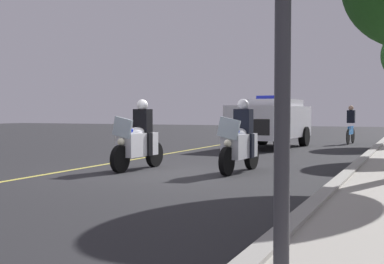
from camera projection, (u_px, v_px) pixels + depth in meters
ground_plane at (169, 173)px, 11.90m from camera, size 80.00×80.00×0.00m
curb_strip at (344, 179)px, 10.34m from camera, size 48.00×0.24×0.15m
lane_stripe_center at (81, 168)px, 12.86m from camera, size 48.00×0.12×0.01m
police_motorcycle_lead_left at (138, 141)px, 12.57m from camera, size 2.14×0.62×1.72m
police_motorcycle_lead_right at (240, 142)px, 12.03m from camera, size 2.14×0.62×1.72m
police_suv at (271, 121)px, 20.18m from camera, size 5.03×2.37×2.05m
cyclist_background at (351, 125)px, 22.52m from camera, size 1.76×0.34×1.69m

